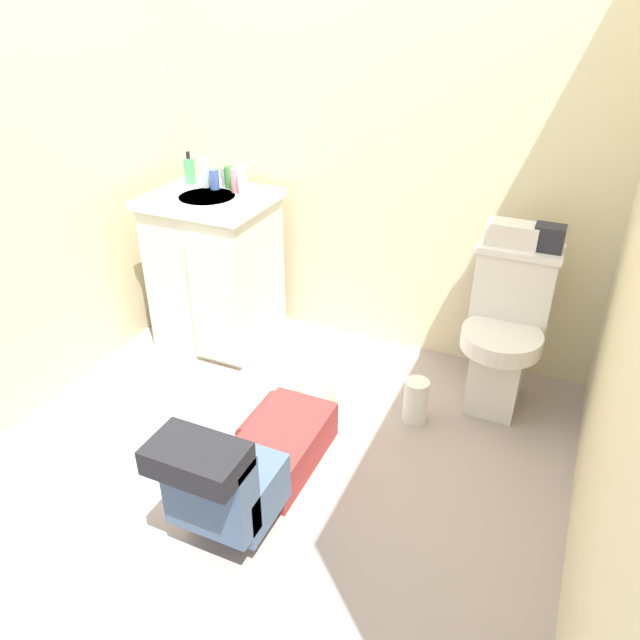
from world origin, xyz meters
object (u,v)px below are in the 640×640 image
(bottle_pink, at_px, (235,180))
(vanity_cabinet, at_px, (216,269))
(person_plumber, at_px, (258,457))
(bottle_blue, at_px, (214,179))
(faucet, at_px, (223,177))
(bottle_clear, at_px, (204,172))
(tissue_box, at_px, (512,234))
(toilet, at_px, (504,332))
(soap_dispenser, at_px, (190,171))
(bottle_green, at_px, (229,177))
(bottle_white, at_px, (242,181))
(paper_towel_roll, at_px, (416,401))
(toiletry_bag, at_px, (549,238))

(bottle_pink, bearing_deg, vanity_cabinet, -132.77)
(person_plumber, height_order, bottle_blue, bottle_blue)
(faucet, relative_size, bottle_clear, 0.65)
(tissue_box, bearing_deg, vanity_cabinet, -174.13)
(tissue_box, relative_size, bottle_clear, 1.43)
(vanity_cabinet, height_order, tissue_box, tissue_box)
(toilet, height_order, soap_dispenser, soap_dispenser)
(soap_dispenser, relative_size, bottle_green, 1.46)
(faucet, distance_m, bottle_green, 0.03)
(bottle_blue, bearing_deg, toilet, -1.57)
(toilet, height_order, faucet, faucet)
(bottle_white, bearing_deg, person_plumber, -58.94)
(bottle_green, height_order, bottle_pink, bottle_pink)
(person_plumber, xyz_separation_m, paper_towel_roll, (0.43, 0.67, -0.07))
(person_plumber, height_order, paper_towel_roll, person_plumber)
(soap_dispenser, bearing_deg, bottle_green, 5.51)
(toilet, distance_m, tissue_box, 0.44)
(vanity_cabinet, distance_m, tissue_box, 1.50)
(faucet, height_order, tissue_box, faucet)
(bottle_clear, relative_size, paper_towel_roll, 0.73)
(bottle_clear, height_order, paper_towel_roll, bottle_clear)
(faucet, height_order, paper_towel_roll, faucet)
(person_plumber, xyz_separation_m, bottle_blue, (-0.79, 1.03, 0.69))
(faucet, xyz_separation_m, bottle_pink, (0.10, -0.04, 0.01))
(vanity_cabinet, distance_m, bottle_blue, 0.46)
(vanity_cabinet, bearing_deg, bottle_blue, 105.75)
(person_plumber, xyz_separation_m, bottle_pink, (-0.66, 1.04, 0.70))
(bottle_white, bearing_deg, toiletry_bag, 3.43)
(toiletry_bag, relative_size, bottle_blue, 1.23)
(tissue_box, relative_size, toiletry_bag, 1.77)
(person_plumber, distance_m, bottle_pink, 1.42)
(person_plumber, bearing_deg, toilet, 53.66)
(bottle_pink, bearing_deg, paper_towel_roll, -18.36)
(faucet, bearing_deg, toiletry_bag, 0.09)
(paper_towel_roll, bearing_deg, toilet, 46.80)
(toiletry_bag, relative_size, bottle_white, 0.80)
(faucet, bearing_deg, bottle_blue, -118.07)
(vanity_cabinet, distance_m, faucet, 0.47)
(tissue_box, distance_m, paper_towel_roll, 0.85)
(bottle_clear, relative_size, bottle_blue, 1.53)
(bottle_clear, bearing_deg, tissue_box, 1.29)
(tissue_box, bearing_deg, toilet, -63.57)
(bottle_clear, bearing_deg, bottle_blue, -12.31)
(bottle_pink, relative_size, paper_towel_roll, 0.56)
(vanity_cabinet, relative_size, toiletry_bag, 6.61)
(toilet, relative_size, person_plumber, 0.70)
(tissue_box, bearing_deg, bottle_green, -179.96)
(faucet, relative_size, bottle_white, 0.65)
(person_plumber, relative_size, soap_dispenser, 6.42)
(bottle_pink, height_order, paper_towel_roll, bottle_pink)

